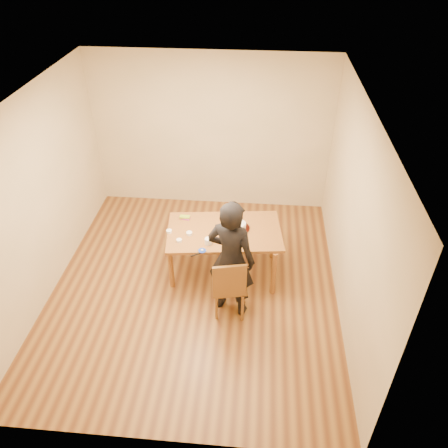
# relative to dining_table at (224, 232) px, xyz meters

# --- Properties ---
(room_shell) EXTENTS (4.00, 4.50, 2.70)m
(room_shell) POSITION_rel_dining_table_xyz_m (-0.39, -0.03, 0.62)
(room_shell) COLOR brown
(room_shell) RESTS_ON ground
(dining_table) EXTENTS (1.68, 1.12, 0.04)m
(dining_table) POSITION_rel_dining_table_xyz_m (0.00, 0.00, 0.00)
(dining_table) COLOR brown
(dining_table) RESTS_ON floor
(dining_chair) EXTENTS (0.47, 0.47, 0.04)m
(dining_chair) POSITION_rel_dining_table_xyz_m (0.15, -0.78, -0.28)
(dining_chair) COLOR brown
(dining_chair) RESTS_ON floor
(cake_plate) EXTENTS (0.30, 0.30, 0.02)m
(cake_plate) POSITION_rel_dining_table_xyz_m (0.20, 0.06, 0.03)
(cake_plate) COLOR red
(cake_plate) RESTS_ON dining_table
(cake) EXTENTS (0.20, 0.20, 0.06)m
(cake) POSITION_rel_dining_table_xyz_m (0.20, 0.06, 0.07)
(cake) COLOR white
(cake) RESTS_ON cake_plate
(frosting_dome) EXTENTS (0.20, 0.20, 0.03)m
(frosting_dome) POSITION_rel_dining_table_xyz_m (0.20, 0.06, 0.12)
(frosting_dome) COLOR white
(frosting_dome) RESTS_ON cake
(frosting_tub) EXTENTS (0.10, 0.10, 0.09)m
(frosting_tub) POSITION_rel_dining_table_xyz_m (-0.19, -0.31, 0.06)
(frosting_tub) COLOR white
(frosting_tub) RESTS_ON dining_table
(frosting_lid) EXTENTS (0.11, 0.11, 0.01)m
(frosting_lid) POSITION_rel_dining_table_xyz_m (-0.25, -0.47, 0.02)
(frosting_lid) COLOR #1A35AB
(frosting_lid) RESTS_ON dining_table
(frosting_dollop) EXTENTS (0.04, 0.04, 0.02)m
(frosting_dollop) POSITION_rel_dining_table_xyz_m (-0.25, -0.47, 0.04)
(frosting_dollop) COLOR white
(frosting_dollop) RESTS_ON frosting_lid
(ramekin_green) EXTENTS (0.08, 0.08, 0.04)m
(ramekin_green) POSITION_rel_dining_table_xyz_m (-0.59, -0.30, 0.04)
(ramekin_green) COLOR white
(ramekin_green) RESTS_ON dining_table
(ramekin_yellow) EXTENTS (0.08, 0.08, 0.04)m
(ramekin_yellow) POSITION_rel_dining_table_xyz_m (-0.47, -0.13, 0.04)
(ramekin_yellow) COLOR white
(ramekin_yellow) RESTS_ON dining_table
(ramekin_multi) EXTENTS (0.08, 0.08, 0.04)m
(ramekin_multi) POSITION_rel_dining_table_xyz_m (-0.76, -0.11, 0.04)
(ramekin_multi) COLOR white
(ramekin_multi) RESTS_ON dining_table
(candy_box_pink) EXTENTS (0.14, 0.09, 0.02)m
(candy_box_pink) POSITION_rel_dining_table_xyz_m (-0.59, 0.24, 0.03)
(candy_box_pink) COLOR #C42E8B
(candy_box_pink) RESTS_ON dining_table
(candy_box_green) EXTENTS (0.15, 0.08, 0.02)m
(candy_box_green) POSITION_rel_dining_table_xyz_m (-0.60, 0.24, 0.05)
(candy_box_green) COLOR green
(candy_box_green) RESTS_ON candy_box_pink
(spatula) EXTENTS (0.14, 0.10, 0.01)m
(spatula) POSITION_rel_dining_table_xyz_m (-0.32, -0.55, 0.02)
(spatula) COLOR black
(spatula) RESTS_ON dining_table
(person) EXTENTS (0.72, 0.58, 1.71)m
(person) POSITION_rel_dining_table_xyz_m (0.15, -0.73, 0.12)
(person) COLOR black
(person) RESTS_ON floor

